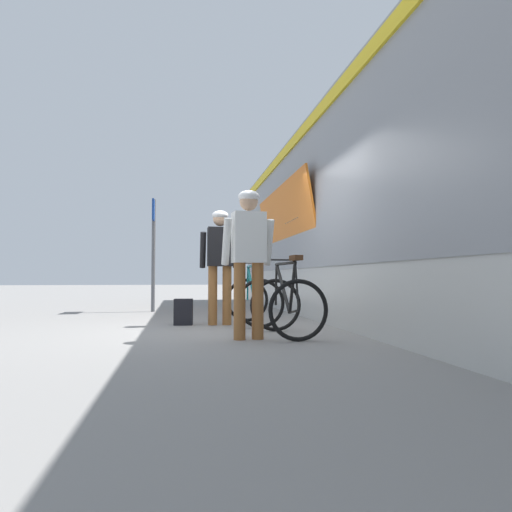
{
  "coord_description": "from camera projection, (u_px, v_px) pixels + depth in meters",
  "views": [
    {
      "loc": [
        -0.81,
        -6.43,
        0.73
      ],
      "look_at": [
        0.32,
        0.48,
        1.05
      ],
      "focal_mm": 32.69,
      "sensor_mm": 36.0,
      "label": 1
    }
  ],
  "objects": [
    {
      "name": "train_car",
      "position": [
        430.0,
        196.0,
        7.05
      ],
      "size": [
        3.18,
        17.7,
        3.88
      ],
      "color": "gray",
      "rests_on": "ground"
    },
    {
      "name": "cyclist_near_in_white",
      "position": [
        249.0,
        250.0,
        5.51
      ],
      "size": [
        0.63,
        0.35,
        1.76
      ],
      "color": "#935B2D",
      "rests_on": "ground"
    },
    {
      "name": "platform_sign_post",
      "position": [
        154.0,
        236.0,
        9.95
      ],
      "size": [
        0.08,
        0.7,
        2.4
      ],
      "color": "#595B60",
      "rests_on": "ground"
    },
    {
      "name": "backpack_on_platform",
      "position": [
        183.0,
        312.0,
        7.12
      ],
      "size": [
        0.3,
        0.21,
        0.4
      ],
      "primitive_type": "cube",
      "rotation": [
        0.0,
        0.0,
        -0.11
      ],
      "color": "black",
      "rests_on": "ground"
    },
    {
      "name": "ground_plane",
      "position": [
        239.0,
        330.0,
        6.43
      ],
      "size": [
        80.0,
        80.0,
        0.0
      ],
      "primitive_type": "plane",
      "color": "gray"
    },
    {
      "name": "cyclist_far_in_dark",
      "position": [
        220.0,
        256.0,
        7.18
      ],
      "size": [
        0.61,
        0.31,
        1.76
      ],
      "color": "#935B2D",
      "rests_on": "ground"
    },
    {
      "name": "bicycle_far_teal",
      "position": [
        254.0,
        299.0,
        7.18
      ],
      "size": [
        0.76,
        1.1,
        0.99
      ],
      "color": "black",
      "rests_on": "ground"
    },
    {
      "name": "bicycle_near_black",
      "position": [
        286.0,
        304.0,
        5.78
      ],
      "size": [
        0.76,
        1.11,
        0.99
      ],
      "color": "black",
      "rests_on": "ground"
    }
  ]
}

